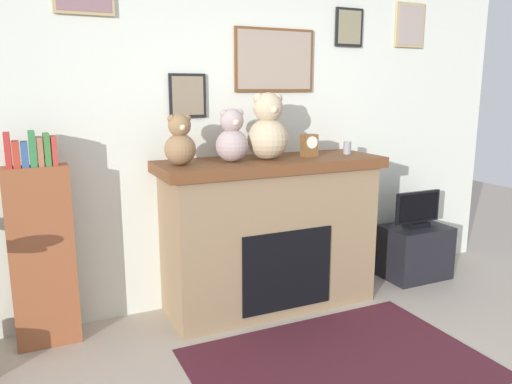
% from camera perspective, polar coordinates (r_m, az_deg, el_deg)
% --- Properties ---
extents(back_wall, '(5.20, 0.15, 2.60)m').
position_cam_1_polar(back_wall, '(3.91, -2.80, 6.51)').
color(back_wall, silver).
rests_on(back_wall, ground_plane).
extents(fireplace, '(1.70, 0.62, 1.15)m').
position_cam_1_polar(fireplace, '(3.81, 1.63, -4.72)').
color(fireplace, '#896E4F').
rests_on(fireplace, ground_plane).
extents(bookshelf, '(0.39, 0.16, 1.41)m').
position_cam_1_polar(bookshelf, '(3.50, -23.28, -6.08)').
color(bookshelf, brown).
rests_on(bookshelf, ground_plane).
extents(tv_stand, '(0.57, 0.40, 0.47)m').
position_cam_1_polar(tv_stand, '(4.70, 17.67, -6.52)').
color(tv_stand, black).
rests_on(tv_stand, ground_plane).
extents(television, '(0.47, 0.14, 0.32)m').
position_cam_1_polar(television, '(4.60, 17.97, -2.03)').
color(television, black).
rests_on(television, tv_stand).
extents(area_rug, '(1.78, 1.19, 0.01)m').
position_cam_1_polar(area_rug, '(3.29, 9.50, -18.76)').
color(area_rug, '#491C26').
rests_on(area_rug, ground_plane).
extents(candle_jar, '(0.06, 0.06, 0.10)m').
position_cam_1_polar(candle_jar, '(4.02, 10.39, 5.00)').
color(candle_jar, gray).
rests_on(candle_jar, fireplace).
extents(mantel_clock, '(0.11, 0.09, 0.17)m').
position_cam_1_polar(mantel_clock, '(3.82, 6.12, 5.32)').
color(mantel_clock, brown).
rests_on(mantel_clock, fireplace).
extents(teddy_bear_brown, '(0.21, 0.21, 0.34)m').
position_cam_1_polar(teddy_bear_brown, '(3.40, -8.68, 5.64)').
color(teddy_bear_brown, olive).
rests_on(teddy_bear_brown, fireplace).
extents(teddy_bear_cream, '(0.23, 0.23, 0.37)m').
position_cam_1_polar(teddy_bear_cream, '(3.53, -2.76, 6.19)').
color(teddy_bear_cream, '#A89291').
rests_on(teddy_bear_cream, fireplace).
extents(teddy_bear_grey, '(0.30, 0.30, 0.48)m').
position_cam_1_polar(teddy_bear_grey, '(3.64, 1.37, 7.15)').
color(teddy_bear_grey, tan).
rests_on(teddy_bear_grey, fireplace).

